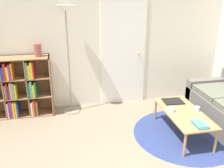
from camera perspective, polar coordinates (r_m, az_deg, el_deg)
name	(u,v)px	position (r m, az deg, el deg)	size (l,w,h in m)	color
wall_back	(103,37)	(4.55, -2.08, 10.72)	(7.60, 0.11, 2.60)	silver
rug	(184,134)	(4.07, 16.22, -10.82)	(1.57, 1.57, 0.01)	navy
bookshelf	(14,88)	(4.57, -21.59, -0.82)	(1.18, 0.34, 1.04)	#936B47
floor_lamp	(67,29)	(4.21, -10.35, 12.30)	(0.30, 0.30, 1.86)	gray
coffee_table	(183,114)	(3.89, 15.96, -6.54)	(0.53, 1.14, 0.38)	#AD7F51
laptop	(173,101)	(4.15, 13.77, -3.85)	(0.33, 0.27, 0.02)	black
bowl	(171,110)	(3.84, 13.34, -5.70)	(0.12, 0.12, 0.05)	silver
book_stack_on_table	(200,124)	(3.56, 19.51, -8.70)	(0.16, 0.23, 0.04)	teal
cup	(197,109)	(3.93, 18.85, -5.43)	(0.07, 0.07, 0.07)	white
vase_on_shelf	(38,50)	(4.32, -16.59, 7.44)	(0.12, 0.12, 0.21)	#934C47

